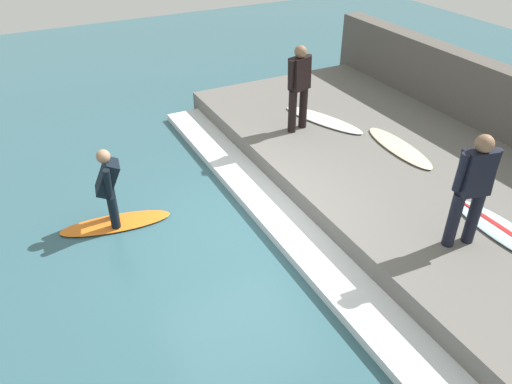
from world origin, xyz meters
name	(u,v)px	position (x,y,z in m)	size (l,w,h in m)	color
ground_plane	(238,234)	(0.00, 0.00, 0.00)	(28.00, 28.00, 0.00)	#335B66
concrete_ledge	(401,172)	(3.34, 0.00, 0.23)	(4.40, 9.69, 0.46)	#66635E
back_wall	(504,115)	(5.79, 0.00, 0.86)	(0.50, 10.18, 1.73)	#544F49
wave_foam_crest	(279,217)	(0.77, 0.00, 0.07)	(0.75, 9.21, 0.14)	silver
surfboard_riding	(116,223)	(-1.68, 1.13, 0.03)	(1.83, 0.78, 0.06)	orange
surfer_riding	(108,184)	(-1.68, 1.13, 0.80)	(0.48, 0.61, 1.33)	black
surfer_waiting_near	(299,84)	(2.32, 2.03, 1.42)	(0.57, 0.36, 1.71)	black
surfboard_waiting_near	(323,120)	(3.00, 2.11, 0.49)	(1.10, 1.99, 0.06)	white
surfer_waiting_far	(473,186)	(2.45, -2.15, 1.42)	(0.57, 0.36, 1.70)	black
surfboard_waiting_far	(506,232)	(3.22, -2.33, 0.49)	(0.56, 1.89, 0.07)	silver
surfboard_spare	(399,147)	(3.60, 0.42, 0.49)	(0.62, 1.84, 0.06)	beige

